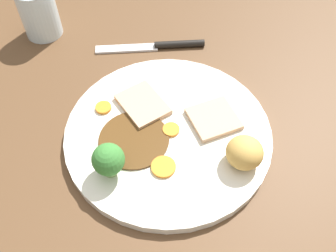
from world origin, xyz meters
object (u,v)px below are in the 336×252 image
at_px(dinner_plate, 168,133).
at_px(meat_slice_main, 214,119).
at_px(carrot_coin_front, 167,166).
at_px(broccoli_floret, 108,160).
at_px(water_glass, 39,12).
at_px(roast_potato_left, 245,153).
at_px(carrot_coin_side, 103,108).
at_px(knife, 160,46).
at_px(carrot_coin_back, 171,130).
at_px(meat_slice_under, 143,104).

bearing_deg(dinner_plate, meat_slice_main, -85.28).
relative_size(carrot_coin_front, broccoli_floret, 0.64).
height_order(carrot_coin_front, water_glass, water_glass).
bearing_deg(roast_potato_left, water_glass, 38.17).
relative_size(carrot_coin_side, broccoli_floret, 0.46).
relative_size(meat_slice_main, carrot_coin_front, 1.98).
distance_m(dinner_plate, meat_slice_main, 0.07).
bearing_deg(knife, carrot_coin_back, 91.30).
bearing_deg(meat_slice_main, broccoli_floret, 110.83).
height_order(carrot_coin_back, carrot_coin_side, same).
height_order(carrot_coin_back, water_glass, water_glass).
height_order(broccoli_floret, water_glass, water_glass).
bearing_deg(meat_slice_under, broccoli_floret, 151.32).
bearing_deg(knife, broccoli_floret, 72.69).
bearing_deg(meat_slice_under, meat_slice_main, -115.22).
bearing_deg(water_glass, carrot_coin_side, -156.84).
height_order(meat_slice_main, water_glass, water_glass).
height_order(meat_slice_main, carrot_coin_side, meat_slice_main).
xyz_separation_m(broccoli_floret, knife, (0.24, -0.10, -0.04)).
height_order(roast_potato_left, carrot_coin_back, roast_potato_left).
distance_m(meat_slice_main, roast_potato_left, 0.08).
relative_size(meat_slice_main, meat_slice_under, 0.88).
xyz_separation_m(roast_potato_left, carrot_coin_back, (0.07, 0.08, -0.02)).
xyz_separation_m(carrot_coin_front, knife, (0.24, -0.03, -0.01)).
relative_size(carrot_coin_front, carrot_coin_side, 1.40).
distance_m(carrot_coin_front, knife, 0.25).
distance_m(meat_slice_main, meat_slice_under, 0.10).
distance_m(carrot_coin_side, knife, 0.17).
bearing_deg(broccoli_floret, roast_potato_left, -95.15).
distance_m(dinner_plate, meat_slice_under, 0.06).
height_order(roast_potato_left, broccoli_floret, broccoli_floret).
bearing_deg(water_glass, carrot_coin_front, -153.30).
relative_size(dinner_plate, roast_potato_left, 5.98).
bearing_deg(knife, water_glass, -15.36).
bearing_deg(carrot_coin_side, carrot_coin_front, -147.34).
bearing_deg(carrot_coin_side, roast_potato_left, -125.63).
relative_size(dinner_plate, carrot_coin_back, 12.25).
height_order(roast_potato_left, carrot_coin_side, roast_potato_left).
relative_size(roast_potato_left, knife, 0.26).
xyz_separation_m(meat_slice_under, water_glass, (0.21, 0.15, 0.03)).
bearing_deg(dinner_plate, carrot_coin_back, -104.11).
xyz_separation_m(meat_slice_main, carrot_coin_back, (-0.01, 0.06, -0.00)).
bearing_deg(carrot_coin_back, water_glass, 33.90).
bearing_deg(meat_slice_under, carrot_coin_front, -171.51).
height_order(knife, water_glass, water_glass).
bearing_deg(water_glass, meat_slice_main, -137.09).
bearing_deg(dinner_plate, carrot_coin_side, 56.74).
distance_m(dinner_plate, roast_potato_left, 0.11).
distance_m(carrot_coin_side, water_glass, 0.23).
bearing_deg(roast_potato_left, meat_slice_main, 15.31).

